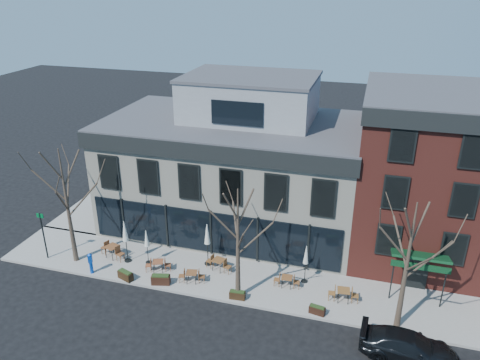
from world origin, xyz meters
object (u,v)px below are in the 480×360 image
(parked_sedan, at_px, (409,347))
(cafe_set_0, at_px, (112,250))
(call_box, at_px, (91,262))
(umbrella_0, at_px, (125,233))

(parked_sedan, bearing_deg, cafe_set_0, 81.95)
(parked_sedan, relative_size, call_box, 3.25)
(parked_sedan, distance_m, umbrella_0, 18.04)
(call_box, distance_m, umbrella_0, 2.77)
(umbrella_0, bearing_deg, cafe_set_0, 173.31)
(call_box, distance_m, cafe_set_0, 2.05)
(parked_sedan, height_order, call_box, call_box)
(parked_sedan, height_order, cafe_set_0, parked_sedan)
(cafe_set_0, bearing_deg, call_box, -100.30)
(call_box, relative_size, umbrella_0, 0.49)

